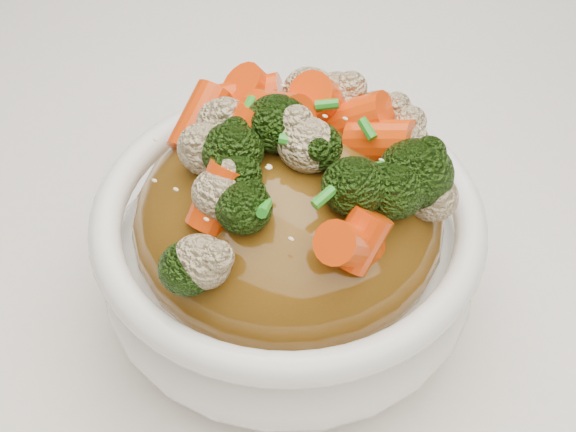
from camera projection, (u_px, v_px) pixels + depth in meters
The scene contains 8 objects.
tablecloth at pixel (363, 332), 0.46m from camera, with size 1.20×0.80×0.04m, color white.
bowl at pixel (288, 254), 0.42m from camera, with size 0.20×0.20×0.08m, color white, non-canonical shape.
sauce_base at pixel (288, 220), 0.40m from camera, with size 0.16×0.16×0.09m, color brown.
carrots at pixel (288, 134), 0.36m from camera, with size 0.16×0.16×0.05m, color #F24407, non-canonical shape.
broccoli at pixel (288, 136), 0.36m from camera, with size 0.16×0.16×0.04m, color black, non-canonical shape.
cauliflower at pixel (288, 139), 0.36m from camera, with size 0.16×0.16×0.03m, color beige, non-canonical shape.
scallions at pixel (288, 133), 0.36m from camera, with size 0.12×0.12×0.02m, color #238B20, non-canonical shape.
sesame_seeds at pixel (288, 133), 0.36m from camera, with size 0.14×0.14×0.01m, color beige, non-canonical shape.
Camera 1 is at (0.12, -0.24, 1.11)m, focal length 50.00 mm.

